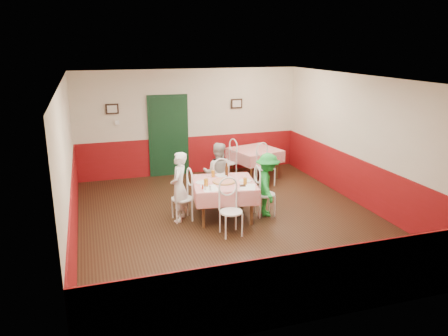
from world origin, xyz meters
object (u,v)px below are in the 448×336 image
object	(u,v)px
chair_second_a	(228,163)
diner_right	(268,185)
second_table	(255,163)
glass_c	(213,174)
chair_second_b	(266,168)
diner_far	(218,173)
chair_right	(265,194)
pizza	(224,182)
glass_a	(206,183)
diner_left	(179,187)
chair_far	(218,184)
wallet	(243,186)
chair_left	(182,199)
chair_near	(231,212)
beer_bottle	(227,170)
glass_b	(245,181)
main_table	(224,200)

from	to	relation	value
chair_second_a	diner_right	world-z (taller)	diner_right
second_table	glass_c	distance (m)	2.70
chair_second_b	diner_far	distance (m)	1.69
chair_right	glass_c	bearing A→B (deg)	63.74
pizza	glass_c	xyz separation A→B (m)	(-0.11, 0.42, 0.05)
second_table	chair_right	size ratio (longest dim) A/B	1.24
second_table	glass_a	size ratio (longest dim) A/B	7.44
diner_left	diner_right	size ratio (longest dim) A/B	1.07
chair_far	diner_far	size ratio (longest dim) A/B	0.66
glass_c	wallet	bearing A→B (deg)	-63.76
chair_far	diner_left	distance (m)	1.26
chair_far	wallet	xyz separation A→B (m)	(0.13, -1.21, 0.32)
second_table	diner_left	world-z (taller)	diner_left
chair_left	diner_left	size ratio (longest dim) A/B	0.64
chair_far	chair_near	bearing A→B (deg)	77.17
chair_left	beer_bottle	size ratio (longest dim) A/B	3.67
chair_near	wallet	xyz separation A→B (m)	(0.39, 0.47, 0.32)
diner_left	beer_bottle	bearing A→B (deg)	126.05
glass_c	wallet	distance (m)	0.85
chair_second_a	chair_right	bearing A→B (deg)	-15.90
diner_right	diner_far	bearing A→B (deg)	52.15
chair_second_a	diner_far	xyz separation A→B (m)	(-0.73, -1.53, 0.23)
chair_second_a	wallet	distance (m)	2.87
second_table	glass_b	distance (m)	3.02
chair_second_a	pizza	size ratio (longest dim) A/B	2.03
chair_right	chair_second_a	distance (m)	2.55
beer_bottle	diner_left	world-z (taller)	diner_left
wallet	chair_left	bearing A→B (deg)	164.53
diner_far	diner_left	bearing A→B (deg)	56.86
chair_second_b	glass_c	size ratio (longest dim) A/B	6.54
beer_bottle	diner_far	distance (m)	0.54
beer_bottle	diner_right	xyz separation A→B (m)	(0.71, -0.53, -0.23)
chair_second_b	diner_right	world-z (taller)	diner_right
glass_a	diner_left	distance (m)	0.57
second_table	glass_c	xyz separation A→B (m)	(-1.73, -2.02, 0.45)
glass_b	wallet	distance (m)	0.13
main_table	diner_left	size ratio (longest dim) A/B	0.87
second_table	beer_bottle	world-z (taller)	beer_bottle
chair_far	diner_right	distance (m)	1.25
second_table	chair_near	bearing A→B (deg)	-118.27
wallet	diner_right	size ratio (longest dim) A/B	0.08
glass_a	chair_second_b	bearing A→B (deg)	41.88
chair_far	glass_c	xyz separation A→B (m)	(-0.24, -0.44, 0.38)
chair_second_a	diner_right	bearing A→B (deg)	-14.79
chair_second_b	diner_far	size ratio (longest dim) A/B	0.66
diner_far	diner_right	distance (m)	1.27
chair_second_b	diner_right	bearing A→B (deg)	-127.27
glass_a	second_table	bearing A→B (deg)	51.67
chair_near	glass_a	distance (m)	0.83
glass_a	chair_left	bearing A→B (deg)	145.26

